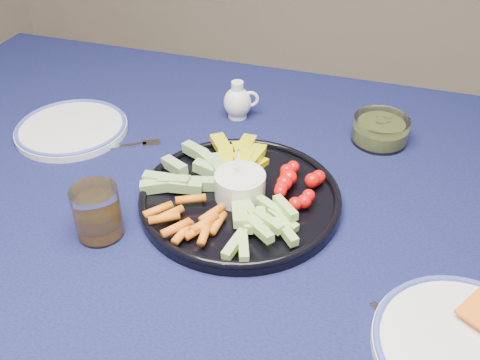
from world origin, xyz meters
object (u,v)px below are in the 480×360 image
(crudite_platter, at_px, (239,194))
(cheese_plate, at_px, (469,347))
(juice_tumbler, at_px, (98,215))
(pickle_bowl, at_px, (380,131))
(creamer_pitcher, at_px, (238,102))
(side_plate_extra, at_px, (72,128))
(dining_table, at_px, (252,251))

(crudite_platter, xyz_separation_m, cheese_plate, (0.35, -0.19, -0.01))
(crudite_platter, distance_m, juice_tumbler, 0.22)
(crudite_platter, xyz_separation_m, pickle_bowl, (0.20, 0.26, 0.00))
(cheese_plate, bearing_deg, pickle_bowl, 108.86)
(crudite_platter, xyz_separation_m, creamer_pitcher, (-0.09, 0.27, 0.01))
(crudite_platter, xyz_separation_m, juice_tumbler, (-0.18, -0.13, 0.02))
(crudite_platter, distance_m, side_plate_extra, 0.40)
(crudite_platter, bearing_deg, dining_table, -26.07)
(creamer_pitcher, distance_m, pickle_bowl, 0.29)
(dining_table, distance_m, cheese_plate, 0.38)
(creamer_pitcher, bearing_deg, juice_tumbler, -102.62)
(pickle_bowl, relative_size, cheese_plate, 0.46)
(creamer_pitcher, distance_m, cheese_plate, 0.64)
(crudite_platter, distance_m, pickle_bowl, 0.33)
(dining_table, bearing_deg, side_plate_extra, 163.23)
(juice_tumbler, bearing_deg, creamer_pitcher, 77.38)
(juice_tumbler, bearing_deg, pickle_bowl, 46.48)
(creamer_pitcher, xyz_separation_m, juice_tumbler, (-0.09, -0.40, 0.00))
(creamer_pitcher, height_order, cheese_plate, creamer_pitcher)
(juice_tumbler, bearing_deg, cheese_plate, -5.97)
(pickle_bowl, xyz_separation_m, side_plate_extra, (-0.58, -0.15, -0.01))
(pickle_bowl, relative_size, side_plate_extra, 0.49)
(crudite_platter, distance_m, creamer_pitcher, 0.28)
(crudite_platter, relative_size, juice_tumbler, 3.94)
(dining_table, height_order, juice_tumbler, juice_tumbler)
(dining_table, bearing_deg, crudite_platter, 153.93)
(creamer_pitcher, bearing_deg, cheese_plate, -46.02)
(cheese_plate, relative_size, juice_tumbler, 2.77)
(dining_table, height_order, side_plate_extra, side_plate_extra)
(dining_table, relative_size, creamer_pitcher, 21.19)
(juice_tumbler, height_order, side_plate_extra, juice_tumbler)
(dining_table, relative_size, crudite_platter, 5.05)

